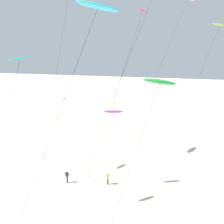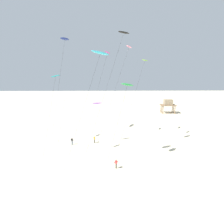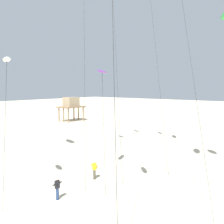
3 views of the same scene
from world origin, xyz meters
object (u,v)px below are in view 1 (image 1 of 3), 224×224
object	(u,v)px
kite_teal	(19,63)
kite_pink	(186,3)
kite_white	(61,100)
kite_flyer_furthest	(108,178)
kite_green	(159,83)
kite_magenta	(141,15)
kite_cyan	(97,8)
kite_flyer_middle	(67,176)
kite_purple	(113,113)
kite_lime	(218,30)

from	to	relation	value
kite_teal	kite_pink	distance (m)	19.68
kite_white	kite_flyer_furthest	size ratio (longest dim) A/B	6.25
kite_green	kite_magenta	bearing A→B (deg)	105.25
kite_magenta	kite_flyer_furthest	distance (m)	20.23
kite_cyan	kite_flyer_middle	xyz separation A→B (m)	(-7.00, 8.22, -18.65)
kite_purple	kite_magenta	xyz separation A→B (m)	(2.31, 4.37, 11.02)
kite_green	kite_flyer_middle	size ratio (longest dim) A/B	8.85
kite_lime	kite_pink	world-z (taller)	kite_pink
kite_green	kite_flyer_furthest	world-z (taller)	kite_green
kite_green	kite_lime	distance (m)	12.25
kite_teal	kite_flyer_furthest	xyz separation A→B (m)	(6.42, 7.14, -14.50)
kite_white	kite_lime	distance (m)	20.20
kite_teal	kite_white	distance (m)	10.61
kite_white	kite_lime	world-z (taller)	kite_lime
kite_teal	kite_purple	distance (m)	11.55
kite_teal	kite_white	world-z (taller)	kite_teal
kite_green	kite_magenta	size ratio (longest dim) A/B	0.69
kite_cyan	kite_pink	xyz separation A→B (m)	(6.18, 13.77, 2.11)
kite_purple	kite_magenta	distance (m)	12.07
kite_green	kite_teal	bearing A→B (deg)	171.49
kite_purple	kite_pink	xyz separation A→B (m)	(7.35, 4.89, 12.19)
kite_flyer_furthest	kite_lime	bearing A→B (deg)	6.89
kite_cyan	kite_flyer_furthest	size ratio (longest dim) A/B	12.11
kite_lime	kite_pink	distance (m)	5.58
kite_green	kite_cyan	xyz separation A→B (m)	(-4.72, -0.10, 5.27)
kite_lime	kite_cyan	bearing A→B (deg)	-131.91
kite_green	kite_flyer_middle	xyz separation A→B (m)	(-11.73, 8.12, -13.38)
kite_pink	kite_flyer_furthest	bearing A→B (deg)	-150.52
kite_teal	kite_flyer_middle	world-z (taller)	kite_teal
kite_flyer_middle	kite_flyer_furthest	world-z (taller)	same
kite_flyer_furthest	kite_flyer_middle	bearing A→B (deg)	-169.20
kite_purple	kite_flyer_middle	world-z (taller)	kite_purple
kite_cyan	kite_green	bearing A→B (deg)	1.24
kite_lime	kite_teal	bearing A→B (deg)	-154.47
kite_flyer_middle	kite_cyan	bearing A→B (deg)	-49.58
kite_white	kite_flyer_middle	size ratio (longest dim) A/B	6.25
kite_teal	kite_magenta	xyz separation A→B (m)	(9.48, 11.20, 5.09)
kite_teal	kite_purple	size ratio (longest dim) A/B	1.64
kite_white	kite_magenta	bearing A→B (deg)	11.30
kite_teal	kite_white	bearing A→B (deg)	93.37
kite_cyan	kite_magenta	size ratio (longest dim) A/B	0.95
kite_flyer_middle	kite_pink	bearing A→B (deg)	22.83
kite_lime	kite_flyer_middle	bearing A→B (deg)	-171.89
kite_green	kite_lime	bearing A→B (deg)	65.54
kite_white	kite_purple	distance (m)	8.10
kite_white	kite_magenta	distance (m)	14.55
kite_white	kite_cyan	xyz separation A→B (m)	(8.88, -11.25, 9.42)
kite_magenta	kite_flyer_furthest	bearing A→B (deg)	-126.94
kite_purple	kite_cyan	world-z (taller)	kite_cyan
kite_teal	kite_lime	xyz separation A→B (m)	(17.83, 8.51, 3.11)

